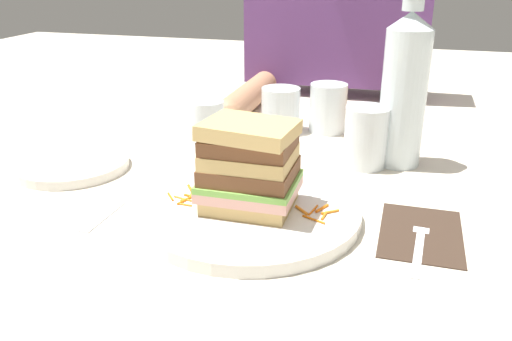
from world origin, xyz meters
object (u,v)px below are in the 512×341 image
(water_bottle, at_px, (404,88))
(knife, at_px, (121,202))
(fork, at_px, (420,239))
(main_plate, at_px, (250,212))
(empty_tumbler_1, at_px, (207,122))
(napkin_dark, at_px, (421,233))
(juice_glass, at_px, (366,141))
(empty_tumbler_2, at_px, (328,108))
(side_plate, at_px, (72,164))
(empty_tumbler_0, at_px, (281,110))
(sandwich, at_px, (250,166))

(water_bottle, bearing_deg, knife, -144.18)
(fork, distance_m, knife, 0.41)
(main_plate, distance_m, empty_tumbler_1, 0.33)
(napkin_dark, distance_m, juice_glass, 0.24)
(water_bottle, xyz_separation_m, empty_tumbler_2, (-0.14, 0.14, -0.08))
(napkin_dark, distance_m, knife, 0.42)
(empty_tumbler_2, bearing_deg, side_plate, -139.71)
(napkin_dark, distance_m, empty_tumbler_0, 0.46)
(empty_tumbler_1, bearing_deg, water_bottle, -3.03)
(fork, relative_size, empty_tumbler_0, 1.90)
(napkin_dark, height_order, empty_tumbler_0, empty_tumbler_0)
(main_plate, xyz_separation_m, empty_tumbler_0, (-0.05, 0.39, 0.04))
(juice_glass, bearing_deg, sandwich, -118.67)
(sandwich, distance_m, knife, 0.21)
(knife, xyz_separation_m, water_bottle, (0.38, 0.27, 0.13))
(side_plate, bearing_deg, water_bottle, 18.62)
(napkin_dark, height_order, knife, same)
(sandwich, distance_m, juice_glass, 0.27)
(sandwich, relative_size, juice_glass, 1.22)
(fork, bearing_deg, empty_tumbler_0, 124.90)
(main_plate, bearing_deg, empty_tumbler_0, 97.54)
(main_plate, relative_size, sandwich, 2.41)
(main_plate, relative_size, knife, 1.49)
(juice_glass, distance_m, empty_tumbler_0, 0.24)
(fork, xyz_separation_m, empty_tumbler_0, (-0.27, 0.39, 0.04))
(empty_tumbler_1, relative_size, empty_tumbler_2, 0.81)
(empty_tumbler_1, height_order, empty_tumbler_2, empty_tumbler_2)
(sandwich, distance_m, fork, 0.23)
(napkin_dark, distance_m, empty_tumbler_1, 0.48)
(sandwich, distance_m, empty_tumbler_0, 0.39)
(sandwich, relative_size, empty_tumbler_2, 1.28)
(sandwich, height_order, empty_tumbler_0, sandwich)
(main_plate, xyz_separation_m, juice_glass, (0.13, 0.24, 0.04))
(knife, bearing_deg, fork, 0.27)
(main_plate, height_order, napkin_dark, main_plate)
(napkin_dark, bearing_deg, sandwich, -175.41)
(sandwich, xyz_separation_m, empty_tumbler_2, (0.04, 0.41, -0.03))
(main_plate, bearing_deg, empty_tumbler_1, 120.75)
(fork, distance_m, juice_glass, 0.26)
(napkin_dark, bearing_deg, juice_glass, 113.00)
(side_plate, bearing_deg, empty_tumbler_1, 49.00)
(juice_glass, xyz_separation_m, side_plate, (-0.47, -0.15, -0.04))
(fork, relative_size, empty_tumbler_2, 1.72)
(water_bottle, distance_m, empty_tumbler_1, 0.36)
(fork, bearing_deg, side_plate, 170.48)
(fork, height_order, empty_tumbler_1, empty_tumbler_1)
(main_plate, height_order, empty_tumbler_0, empty_tumbler_0)
(sandwich, bearing_deg, main_plate, 108.28)
(sandwich, xyz_separation_m, water_bottle, (0.18, 0.26, 0.06))
(main_plate, height_order, juice_glass, juice_glass)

